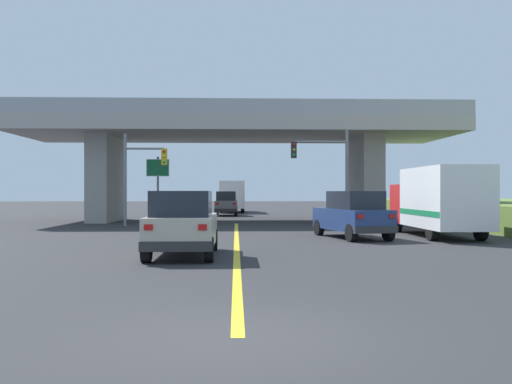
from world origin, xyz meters
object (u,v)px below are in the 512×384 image
Objects in this scene: suv_crossing at (353,215)px; traffic_signal_nearside at (328,165)px; sedan_oncoming at (226,203)px; traffic_signal_farside at (139,169)px; box_truck at (439,200)px; semi_truck_distant at (232,196)px; suv_lead at (183,223)px; highway_sign at (158,175)px.

traffic_signal_nearside is (0.38, 8.96, 2.57)m from suv_crossing.
traffic_signal_farside reaches higher than sedan_oncoming.
semi_truck_distant is (-9.32, 30.38, -0.02)m from box_truck.
traffic_signal_farside reaches higher than box_truck.
suv_lead is at bearing -91.95° from semi_truck_distant.
traffic_signal_farside is (-14.59, 8.58, 1.69)m from box_truck.
highway_sign is at bearing 162.68° from traffic_signal_nearside.
sedan_oncoming is 0.59× the size of semi_truck_distant.
highway_sign is (-10.34, 3.23, -0.52)m from traffic_signal_nearside.
sedan_oncoming is at bearing 91.24° from suv_crossing.
highway_sign is (-13.92, 11.53, 1.45)m from box_truck.
suv_lead is at bearing -114.27° from traffic_signal_nearside.
sedan_oncoming is at bearing 88.41° from suv_lead.
traffic_signal_farside is at bearing 178.60° from traffic_signal_nearside.
suv_crossing is 14.26m from traffic_signal_farside.
semi_truck_distant is at bearing 86.65° from sedan_oncoming.
highway_sign is (-9.96, 12.18, 2.05)m from suv_crossing.
traffic_signal_farside reaches higher than suv_lead.
highway_sign is 19.46m from semi_truck_distant.
suv_lead is 37.69m from semi_truck_distant.
traffic_signal_nearside reaches higher than box_truck.
highway_sign is at bearing -103.71° from semi_truck_distant.
traffic_signal_farside reaches higher than semi_truck_distant.
suv_crossing is 0.93× the size of traffic_signal_farside.
sedan_oncoming is at bearing 69.66° from highway_sign.
highway_sign is (0.67, 2.96, -0.24)m from traffic_signal_farside.
sedan_oncoming is at bearing 113.26° from box_truck.
suv_crossing is 1.19× the size of highway_sign.
highway_sign is at bearing -110.34° from sedan_oncoming.
semi_truck_distant is at bearing 107.06° from box_truck.
suv_lead is at bearing -80.00° from highway_sign.
semi_truck_distant is (4.60, 18.85, -1.47)m from highway_sign.
sedan_oncoming is at bearing -93.35° from semi_truck_distant.
sedan_oncoming is at bearing 113.23° from traffic_signal_nearside.
suv_crossing is at bearing -170.67° from box_truck.
highway_sign is at bearing 100.00° from suv_lead.
traffic_signal_nearside is (7.03, 15.58, 2.57)m from suv_lead.
suv_crossing and sedan_oncoming have the same top height.
traffic_signal_nearside reaches higher than traffic_signal_farside.
highway_sign is (-4.15, -11.20, 2.05)m from sedan_oncoming.
suv_lead is at bearing -147.80° from suv_crossing.
semi_truck_distant reaches higher than suv_crossing.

